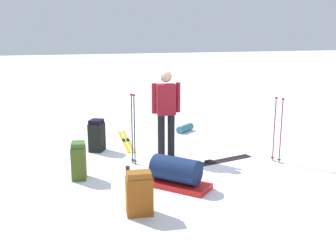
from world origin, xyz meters
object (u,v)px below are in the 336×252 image
object	(u,v)px
ski_pair_far	(210,163)
gear_sled	(176,173)
sleeping_mat_rolled	(185,128)
ski_pair_near	(126,141)
thermos_bottle	(128,174)
backpack_bright	(139,194)
backpack_small_spare	(97,136)
ski_poles_planted_near	(133,125)
ski_poles_planted_far	(278,126)
backpack_large_dark	(79,161)
skier_standing	(166,109)

from	to	relation	value
ski_pair_far	gear_sled	world-z (taller)	gear_sled
sleeping_mat_rolled	ski_pair_near	bearing A→B (deg)	104.64
sleeping_mat_rolled	thermos_bottle	xyz separation A→B (m)	(-2.87, 2.10, 0.04)
backpack_bright	backpack_small_spare	xyz separation A→B (m)	(3.17, 0.09, 0.03)
backpack_bright	ski_pair_far	bearing A→B (deg)	-46.97
backpack_bright	thermos_bottle	bearing A→B (deg)	-5.64
backpack_small_spare	sleeping_mat_rolled	size ratio (longest dim) A/B	1.21
ski_poles_planted_near	ski_poles_planted_far	bearing A→B (deg)	-105.90
backpack_bright	gear_sled	distance (m)	1.12
gear_sled	backpack_small_spare	bearing A→B (deg)	20.49
backpack_bright	thermos_bottle	world-z (taller)	backpack_bright
backpack_small_spare	backpack_large_dark	bearing A→B (deg)	160.94
ski_pair_far	backpack_large_dark	size ratio (longest dim) A/B	2.96
ski_pair_far	backpack_large_dark	bearing A→B (deg)	90.88
skier_standing	ski_poles_planted_near	xyz separation A→B (m)	(-0.22, 0.71, -0.22)
ski_pair_near	backpack_large_dark	distance (m)	2.45
ski_pair_far	ski_poles_planted_near	world-z (taller)	ski_poles_planted_near
sleeping_mat_rolled	ski_poles_planted_near	bearing A→B (deg)	138.37
backpack_large_dark	thermos_bottle	distance (m)	0.86
backpack_bright	thermos_bottle	distance (m)	1.28
ski_pair_far	backpack_bright	bearing A→B (deg)	133.03
ski_poles_planted_far	sleeping_mat_rolled	bearing A→B (deg)	16.38
skier_standing	ski_pair_near	size ratio (longest dim) A/B	0.91
skier_standing	ski_pair_far	bearing A→B (deg)	-135.75
backpack_small_spare	sleeping_mat_rolled	bearing A→B (deg)	-67.47
ski_pair_far	thermos_bottle	size ratio (longest dim) A/B	7.25
skier_standing	backpack_large_dark	xyz separation A→B (m)	(-0.70, 1.77, -0.64)
skier_standing	ski_poles_planted_near	size ratio (longest dim) A/B	1.28
skier_standing	backpack_small_spare	size ratio (longest dim) A/B	2.56
skier_standing	backpack_bright	world-z (taller)	skier_standing
backpack_large_dark	backpack_bright	xyz separation A→B (m)	(-1.64, -0.62, -0.01)
ski_pair_far	ski_poles_planted_far	size ratio (longest dim) A/B	1.52
ski_poles_planted_near	sleeping_mat_rolled	distance (m)	2.77
ski_poles_planted_far	sleeping_mat_rolled	size ratio (longest dim) A/B	2.26
ski_poles_planted_near	ski_poles_planted_far	distance (m)	2.70
ski_poles_planted_near	sleeping_mat_rolled	bearing A→B (deg)	-41.63
skier_standing	ski_poles_planted_far	distance (m)	2.13
backpack_large_dark	sleeping_mat_rolled	bearing A→B (deg)	-48.77
ski_pair_near	skier_standing	bearing A→B (deg)	-159.49
backpack_large_dark	backpack_small_spare	bearing A→B (deg)	-19.06
backpack_small_spare	sleeping_mat_rolled	world-z (taller)	backpack_small_spare
skier_standing	gear_sled	xyz separation A→B (m)	(-1.56, 0.35, -0.73)
ski_pair_far	gear_sled	size ratio (longest dim) A/B	1.68
ski_pair_near	gear_sled	size ratio (longest dim) A/B	1.67
ski_pair_near	sleeping_mat_rolled	world-z (taller)	sleeping_mat_rolled
skier_standing	backpack_bright	bearing A→B (deg)	153.93
ski_pair_far	backpack_bright	world-z (taller)	backpack_bright
backpack_small_spare	thermos_bottle	distance (m)	1.93
backpack_large_dark	gear_sled	world-z (taller)	backpack_large_dark
skier_standing	ski_poles_planted_near	bearing A→B (deg)	107.29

